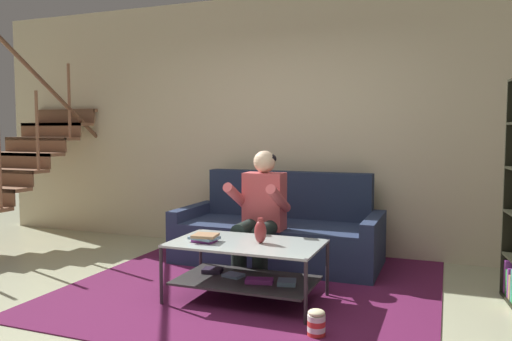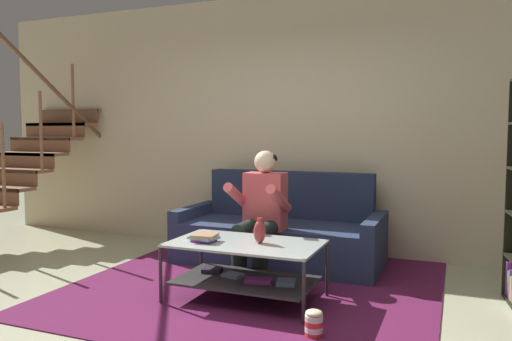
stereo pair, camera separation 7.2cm
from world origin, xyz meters
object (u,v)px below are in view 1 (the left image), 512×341
couch (279,234)px  vase (260,231)px  popcorn_tub (316,323)px  person_seated_center (260,209)px  coffee_table (247,262)px  book_stack (205,238)px

couch → vase: bearing=-78.3°
vase → popcorn_tub: bearing=-40.5°
person_seated_center → popcorn_tub: size_ratio=6.42×
couch → person_seated_center: size_ratio=1.77×
couch → person_seated_center: person_seated_center is taller
coffee_table → popcorn_tub: (0.70, -0.49, -0.22)m
person_seated_center → popcorn_tub: 1.54m
person_seated_center → vase: bearing=-69.3°
coffee_table → popcorn_tub: size_ratio=6.50×
book_stack → popcorn_tub: book_stack is taller
person_seated_center → coffee_table: (0.14, -0.68, -0.33)m
coffee_table → vase: 0.28m
couch → coffee_table: size_ratio=1.74×
couch → popcorn_tub: (0.84, -1.72, -0.20)m
coffee_table → popcorn_tub: coffee_table is taller
book_stack → popcorn_tub: 1.16m
coffee_table → book_stack: size_ratio=4.88×
book_stack → popcorn_tub: bearing=-20.4°
popcorn_tub → book_stack: bearing=159.6°
coffee_table → person_seated_center: bearing=101.5°
vase → book_stack: bearing=-164.5°
person_seated_center → vase: 0.72m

